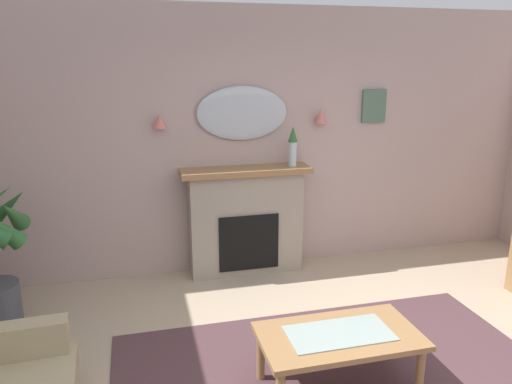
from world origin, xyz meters
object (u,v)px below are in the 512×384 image
Objects in this scene: wall_sconce_right at (321,116)px; coffee_table at (339,341)px; mantel_vase_right at (293,145)px; framed_picture at (374,106)px; wall_mirror at (242,113)px; wall_sconce_left at (160,121)px; fireplace at (246,222)px.

wall_sconce_right is 0.13× the size of coffee_table.
framed_picture is at bearing 10.20° from mantel_vase_right.
wall_mirror reaches higher than mantel_vase_right.
wall_sconce_left is (-0.85, -0.05, -0.05)m from wall_mirror.
wall_sconce_left reaches higher than mantel_vase_right.
wall_sconce_right is at bearing -3.37° from wall_mirror.
mantel_vase_right is (0.50, -0.03, 0.82)m from fireplace.
fireplace is 9.71× the size of wall_sconce_right.
fireplace is at bearing -90.00° from wall_mirror.
wall_sconce_right reaches higher than fireplace.
wall_sconce_left is 2.73m from coffee_table.
wall_mirror reaches higher than wall_sconce_right.
coffee_table is at bearing -107.42° from wall_sconce_right.
wall_sconce_right is (0.85, 0.09, 1.09)m from fireplace.
wall_sconce_left is (-0.85, 0.09, 1.09)m from fireplace.
wall_mirror is at bearing 176.63° from wall_sconce_right.
wall_mirror is 1.50m from framed_picture.
mantel_vase_right is 2.33m from coffee_table.
framed_picture is at bearing 0.38° from wall_mirror.
mantel_vase_right is 2.99× the size of wall_sconce_left.
wall_mirror reaches higher than coffee_table.
wall_sconce_left reaches higher than fireplace.
wall_mirror is 6.86× the size of wall_sconce_left.
coffee_table is (-0.69, -2.20, -1.28)m from wall_sconce_right.
coffee_table is (-0.34, -2.08, -1.00)m from mantel_vase_right.
wall_mirror reaches higher than wall_sconce_left.
wall_sconce_right is at bearing 0.00° from wall_sconce_left.
coffee_table is at bearing -65.32° from wall_sconce_left.
wall_mirror is 2.61m from coffee_table.
wall_sconce_left is 0.39× the size of framed_picture.
wall_mirror is at bearing 3.37° from wall_sconce_left.
fireplace is 1.15m from wall_mirror.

